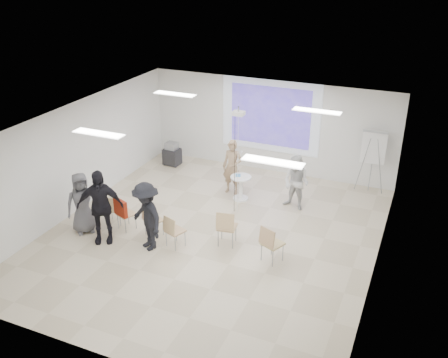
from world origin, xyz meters
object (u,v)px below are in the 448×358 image
at_px(chair_far_left, 114,208).
at_px(audience_outer, 82,200).
at_px(pedestal_table, 241,186).
at_px(chair_center, 173,229).
at_px(audience_left, 99,202).
at_px(player_right, 296,180).
at_px(audience_mid, 146,212).
at_px(chair_left_mid, 124,212).
at_px(laptop, 154,219).
at_px(chair_left_inner, 151,218).
at_px(chair_right_far, 270,242).
at_px(flipchart_easel, 374,148).
at_px(chair_right_inner, 226,225).
at_px(player_left, 232,164).
at_px(av_cart, 172,155).

height_order(chair_far_left, audience_outer, audience_outer).
xyz_separation_m(pedestal_table, chair_far_left, (-2.52, -2.63, 0.06)).
bearing_deg(chair_center, audience_left, -146.57).
distance_m(player_right, audience_mid, 4.34).
relative_size(chair_far_left, chair_left_mid, 0.93).
relative_size(chair_left_mid, audience_mid, 0.44).
xyz_separation_m(laptop, audience_outer, (-1.73, -0.56, 0.45)).
bearing_deg(chair_left_mid, chair_far_left, 179.33).
relative_size(player_right, chair_far_left, 2.16).
xyz_separation_m(chair_left_inner, audience_mid, (0.21, -0.51, 0.48)).
distance_m(chair_left_inner, audience_left, 1.34).
bearing_deg(pedestal_table, audience_mid, -108.67).
xyz_separation_m(chair_far_left, chair_left_mid, (0.40, -0.16, 0.03)).
height_order(chair_right_far, audience_mid, audience_mid).
relative_size(audience_left, flipchart_easel, 1.15).
xyz_separation_m(chair_left_mid, chair_left_inner, (0.80, 0.02, -0.01)).
height_order(chair_right_inner, audience_outer, audience_outer).
relative_size(pedestal_table, player_right, 0.45).
distance_m(chair_left_inner, chair_right_far, 3.11).
relative_size(chair_center, audience_mid, 0.44).
relative_size(pedestal_table, chair_far_left, 0.97).
xyz_separation_m(pedestal_table, audience_mid, (-1.11, -3.29, 0.57)).
bearing_deg(audience_mid, chair_right_far, 42.22).
relative_size(chair_left_mid, audience_left, 0.39).
xyz_separation_m(audience_mid, audience_outer, (-1.91, 0.04, -0.07)).
relative_size(pedestal_table, chair_left_mid, 0.91).
distance_m(chair_right_inner, flipchart_easel, 5.28).
bearing_deg(player_left, audience_outer, -126.69).
distance_m(chair_right_far, av_cart, 6.38).
distance_m(chair_far_left, av_cart, 4.12).
relative_size(chair_right_far, audience_outer, 0.51).
height_order(chair_left_mid, flipchart_easel, flipchart_easel).
distance_m(player_left, flipchart_easel, 4.11).
bearing_deg(chair_right_inner, player_left, 100.16).
bearing_deg(audience_outer, chair_center, -43.26).
bearing_deg(player_left, audience_mid, -101.59).
bearing_deg(audience_mid, chair_left_inner, 142.87).
bearing_deg(audience_mid, player_left, 109.63).
bearing_deg(audience_left, player_left, 35.39).
distance_m(chair_right_far, flipchart_easel, 5.01).
bearing_deg(flipchart_easel, player_right, -134.21).
bearing_deg(player_left, audience_left, -117.34).
relative_size(laptop, audience_outer, 0.17).
relative_size(chair_right_inner, audience_outer, 0.52).
height_order(chair_left_mid, chair_right_inner, chair_right_inner).
xyz_separation_m(pedestal_table, audience_left, (-2.31, -3.45, 0.69)).
relative_size(player_right, flipchart_easel, 0.91).
bearing_deg(audience_mid, chair_center, 55.79).
relative_size(chair_right_inner, audience_mid, 0.48).
bearing_deg(chair_left_inner, chair_right_inner, 34.32).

